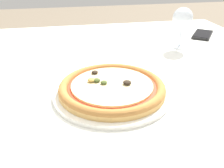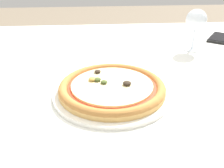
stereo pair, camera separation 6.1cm
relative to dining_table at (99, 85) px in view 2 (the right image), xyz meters
name	(u,v)px [view 2 (the right image)]	position (x,y,z in m)	size (l,w,h in m)	color
dining_table	(99,85)	(0.00, 0.00, 0.00)	(1.34, 0.98, 0.72)	brown
pizza_plate	(112,89)	(0.03, -0.21, 0.10)	(0.29, 0.29, 0.04)	white
wine_glass_far_left	(196,21)	(0.34, 0.10, 0.19)	(0.07, 0.07, 0.15)	silver
cell_phone	(220,38)	(0.50, 0.21, 0.09)	(0.14, 0.16, 0.01)	black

